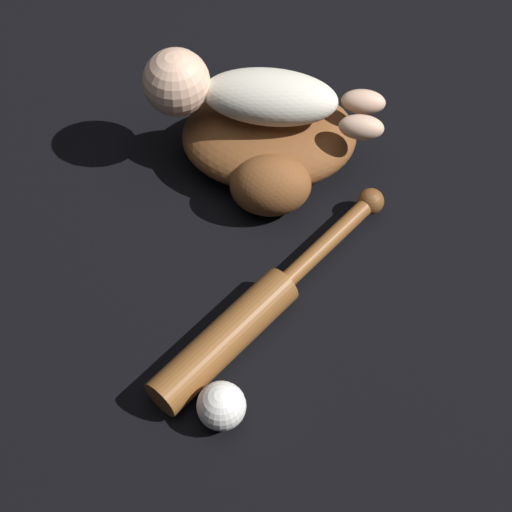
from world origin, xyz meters
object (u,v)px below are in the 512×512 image
baby_figure (240,92)px  baseball_bat (250,315)px  baseball_glove (269,144)px  baseball (221,406)px

baby_figure → baseball_bat: baby_figure is taller
baby_figure → baseball_bat: size_ratio=0.90×
baseball_glove → baby_figure: size_ratio=0.87×
baseball_bat → baseball_glove: bearing=-108.7°
baseball_glove → baby_figure: (0.04, -0.03, 0.10)m
baseball_glove → baseball: size_ratio=4.80×
baby_figure → baseball_bat: bearing=79.7°
baseball_bat → baseball: (0.07, 0.14, 0.00)m
baby_figure → baseball_bat: 0.36m
baseball_glove → baseball: bearing=68.4°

